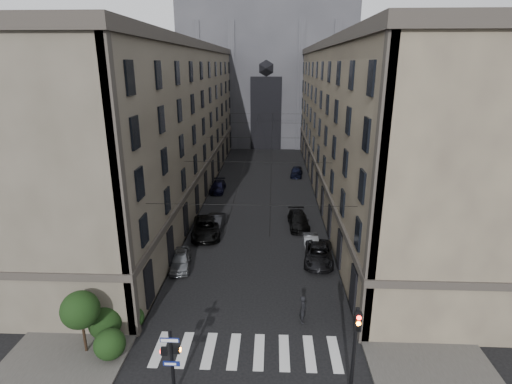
# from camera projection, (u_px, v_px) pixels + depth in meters

# --- Properties ---
(sidewalk_left) EXTENTS (7.00, 80.00, 0.15)m
(sidewalk_left) POSITION_uv_depth(u_px,v_px,m) (184.00, 190.00, 53.71)
(sidewalk_left) COLOR #383533
(sidewalk_left) RESTS_ON ground
(sidewalk_right) EXTENTS (7.00, 80.00, 0.15)m
(sidewalk_right) POSITION_uv_depth(u_px,v_px,m) (341.00, 193.00, 52.86)
(sidewalk_right) COLOR #383533
(sidewalk_right) RESTS_ON ground
(zebra_crossing) EXTENTS (11.00, 3.20, 0.01)m
(zebra_crossing) POSITION_uv_depth(u_px,v_px,m) (247.00, 351.00, 23.83)
(zebra_crossing) COLOR beige
(zebra_crossing) RESTS_ON ground
(building_left) EXTENTS (13.60, 60.60, 18.85)m
(building_left) POSITION_uv_depth(u_px,v_px,m) (157.00, 121.00, 50.97)
(building_left) COLOR #4D463B
(building_left) RESTS_ON ground
(building_right) EXTENTS (13.60, 60.60, 18.85)m
(building_right) POSITION_uv_depth(u_px,v_px,m) (369.00, 122.00, 49.89)
(building_right) COLOR brown
(building_right) RESTS_ON ground
(gothic_tower) EXTENTS (35.00, 23.00, 58.00)m
(gothic_tower) POSITION_uv_depth(u_px,v_px,m) (267.00, 56.00, 84.86)
(gothic_tower) COLOR #2D2D33
(gothic_tower) RESTS_ON ground
(pedestrian_signal_left) EXTENTS (1.02, 0.38, 4.00)m
(pedestrian_signal_left) POSITION_uv_depth(u_px,v_px,m) (172.00, 359.00, 19.94)
(pedestrian_signal_left) COLOR black
(pedestrian_signal_left) RESTS_ON ground
(traffic_light_right) EXTENTS (0.34, 0.50, 5.20)m
(traffic_light_right) POSITION_uv_depth(u_px,v_px,m) (355.00, 342.00, 19.67)
(traffic_light_right) COLOR black
(traffic_light_right) RESTS_ON ground
(shrub_cluster) EXTENTS (3.90, 4.40, 3.90)m
(shrub_cluster) POSITION_uv_depth(u_px,v_px,m) (100.00, 322.00, 23.64)
(shrub_cluster) COLOR black
(shrub_cluster) RESTS_ON sidewalk_left
(tram_wires) EXTENTS (14.00, 60.00, 0.43)m
(tram_wires) POSITION_uv_depth(u_px,v_px,m) (262.00, 139.00, 50.73)
(tram_wires) COLOR black
(tram_wires) RESTS_ON ground
(car_left_near) EXTENTS (2.19, 4.29, 1.40)m
(car_left_near) POSITION_uv_depth(u_px,v_px,m) (181.00, 260.00, 33.43)
(car_left_near) COLOR slate
(car_left_near) RESTS_ON ground
(car_left_midnear) EXTENTS (1.71, 4.52, 1.47)m
(car_left_midnear) POSITION_uv_depth(u_px,v_px,m) (215.00, 223.00, 41.06)
(car_left_midnear) COLOR black
(car_left_midnear) RESTS_ON ground
(car_left_midfar) EXTENTS (3.41, 6.20, 1.65)m
(car_left_midfar) POSITION_uv_depth(u_px,v_px,m) (206.00, 228.00, 39.65)
(car_left_midfar) COLOR black
(car_left_midfar) RESTS_ON ground
(car_left_far) EXTENTS (1.85, 4.54, 1.32)m
(car_left_far) POSITION_uv_depth(u_px,v_px,m) (218.00, 187.00, 53.40)
(car_left_far) COLOR black
(car_left_far) RESTS_ON ground
(car_right_near) EXTENTS (1.42, 3.88, 1.27)m
(car_right_near) POSITION_uv_depth(u_px,v_px,m) (311.00, 243.00, 36.68)
(car_right_near) COLOR gray
(car_right_near) RESTS_ON ground
(car_right_midnear) EXTENTS (2.85, 5.45, 1.46)m
(car_right_midnear) POSITION_uv_depth(u_px,v_px,m) (318.00, 254.00, 34.39)
(car_right_midnear) COLOR black
(car_right_midnear) RESTS_ON ground
(car_right_midfar) EXTENTS (2.29, 5.09, 1.45)m
(car_right_midfar) POSITION_uv_depth(u_px,v_px,m) (298.00, 221.00, 41.69)
(car_right_midfar) COLOR black
(car_right_midfar) RESTS_ON ground
(car_right_far) EXTENTS (2.19, 4.43, 1.45)m
(car_right_far) POSITION_uv_depth(u_px,v_px,m) (297.00, 172.00, 60.51)
(car_right_far) COLOR black
(car_right_far) RESTS_ON ground
(pedestrian) EXTENTS (0.58, 0.78, 1.94)m
(pedestrian) POSITION_uv_depth(u_px,v_px,m) (303.00, 309.00, 26.25)
(pedestrian) COLOR black
(pedestrian) RESTS_ON ground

